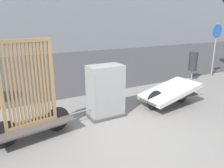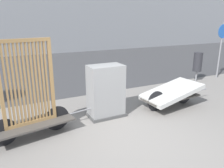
% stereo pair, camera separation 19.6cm
% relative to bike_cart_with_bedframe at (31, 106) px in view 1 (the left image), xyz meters
% --- Properties ---
extents(ground_plane, '(60.00, 60.00, 0.00)m').
position_rel_bike_cart_with_bedframe_xyz_m(ground_plane, '(1.93, -1.13, -0.74)').
color(ground_plane, gray).
extents(road_strip, '(56.00, 10.29, 0.01)m').
position_rel_bike_cart_with_bedframe_xyz_m(road_strip, '(1.93, 7.24, -0.74)').
color(road_strip, '#424244').
rests_on(road_strip, ground_plane).
extents(bike_cart_with_bedframe, '(2.47, 0.95, 2.12)m').
position_rel_bike_cart_with_bedframe_xyz_m(bike_cart_with_bedframe, '(0.00, 0.00, 0.00)').
color(bike_cart_with_bedframe, '#4C4742').
rests_on(bike_cart_with_bedframe, ground_plane).
extents(bike_cart_with_mattress, '(2.47, 1.07, 0.69)m').
position_rel_bike_cart_with_bedframe_xyz_m(bike_cart_with_mattress, '(3.86, -0.00, -0.32)').
color(bike_cart_with_mattress, '#4C4742').
rests_on(bike_cart_with_mattress, ground_plane).
extents(utility_cabinet, '(0.95, 0.60, 1.38)m').
position_rel_bike_cart_with_bedframe_xyz_m(utility_cabinet, '(1.89, 0.29, -0.10)').
color(utility_cabinet, '#4C4C4C').
rests_on(utility_cabinet, ground_plane).
extents(trash_bin, '(0.35, 0.35, 1.20)m').
position_rel_bike_cart_with_bedframe_xyz_m(trash_bin, '(6.75, 1.74, 0.06)').
color(trash_bin, gray).
rests_on(trash_bin, ground_plane).
extents(sign_post, '(0.58, 0.06, 2.36)m').
position_rel_bike_cart_with_bedframe_xyz_m(sign_post, '(8.02, 1.74, 0.80)').
color(sign_post, gray).
rests_on(sign_post, ground_plane).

